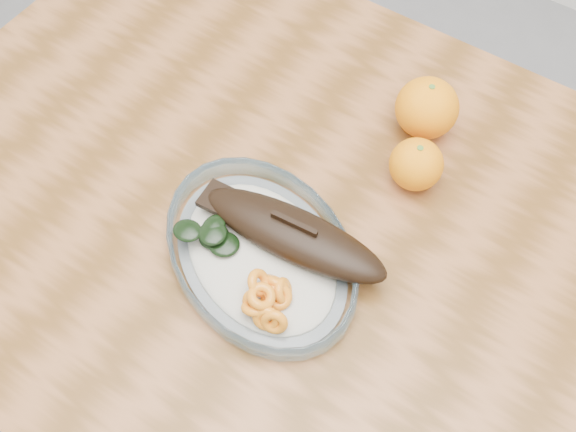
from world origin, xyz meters
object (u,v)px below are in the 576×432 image
at_px(plated_meal, 262,251).
at_px(orange_left, 427,108).
at_px(orange_right, 416,164).
at_px(dining_table, 319,269).

height_order(plated_meal, orange_left, orange_left).
distance_m(plated_meal, orange_right, 0.23).
bearing_deg(orange_left, dining_table, -96.81).
relative_size(dining_table, orange_right, 17.23).
xyz_separation_m(dining_table, plated_meal, (-0.04, -0.07, 0.12)).
xyz_separation_m(dining_table, orange_right, (0.06, 0.13, 0.13)).
bearing_deg(plated_meal, orange_right, 89.46).
relative_size(dining_table, plated_meal, 1.76).
height_order(orange_left, orange_right, orange_left).
relative_size(dining_table, orange_left, 14.14).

